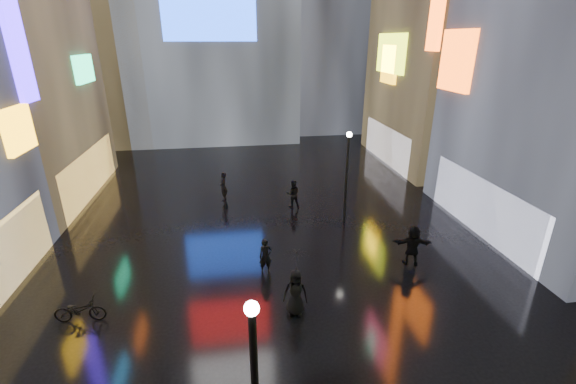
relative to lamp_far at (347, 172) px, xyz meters
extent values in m
plane|color=black|center=(-4.39, 0.56, -2.94)|extent=(140.00, 140.00, 0.00)
cube|color=#F39E0C|center=(-15.24, -1.12, 3.12)|extent=(0.25, 2.24, 1.94)
cube|color=#3013F3|center=(-15.24, 0.56, 8.06)|extent=(0.25, 1.40, 8.00)
cube|color=#FFC659|center=(-15.49, 6.56, -1.44)|extent=(0.20, 10.00, 3.00)
cube|color=#18DA86|center=(-15.24, 8.38, 4.97)|extent=(0.25, 3.00, 1.71)
cube|color=white|center=(6.71, -2.44, -1.44)|extent=(0.20, 9.00, 3.00)
cube|color=#F34D0C|center=(6.46, 1.68, 5.64)|extent=(0.25, 2.99, 3.26)
cube|color=white|center=(6.71, 10.56, -1.44)|extent=(0.20, 9.00, 3.00)
cube|color=#D2F318|center=(6.46, 10.88, 5.71)|extent=(0.25, 4.92, 2.91)
cube|color=#F39E0C|center=(6.46, 10.99, 4.90)|extent=(0.25, 2.63, 2.87)
cube|color=#194CFF|center=(-7.39, 17.46, 9.06)|extent=(8.00, 0.20, 5.00)
cube|color=black|center=(-18.39, 22.56, 10.06)|extent=(10.00, 10.00, 26.00)
sphere|color=white|center=(-5.96, -13.25, 2.11)|extent=(0.30, 0.30, 0.30)
cylinder|color=black|center=(0.00, 0.00, -0.44)|extent=(0.16, 0.16, 5.00)
sphere|color=white|center=(0.00, 0.00, 2.11)|extent=(0.30, 0.30, 0.30)
imported|color=black|center=(-4.10, -7.41, -2.00)|extent=(1.03, 0.79, 1.88)
imported|color=black|center=(1.77, -4.78, -1.98)|extent=(1.86, 0.92, 1.93)
imported|color=black|center=(-4.94, -4.49, -2.13)|extent=(0.63, 0.45, 1.63)
imported|color=black|center=(-2.58, 2.39, -2.07)|extent=(0.87, 0.69, 1.75)
imported|color=black|center=(-4.10, -7.41, -0.65)|extent=(1.23, 1.22, 0.82)
imported|color=black|center=(-11.99, -6.65, -2.46)|extent=(1.88, 0.74, 0.97)
imported|color=black|center=(-6.79, 4.18, -2.02)|extent=(0.56, 0.75, 1.86)
camera|label=1|loc=(-6.17, -19.13, 6.78)|focal=24.00mm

